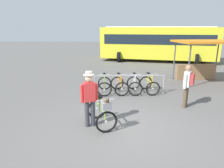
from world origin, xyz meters
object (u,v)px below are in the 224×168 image
racked_bike_white (134,85)px  market_stall (201,57)px  racked_bike_yellow (149,85)px  featured_bicycle (103,112)px  person_with_featured_bike (89,97)px  racked_bike_orange (119,85)px  pedestrian_with_backpack (188,83)px  racked_bike_lime (104,85)px  bus_distant (157,42)px

racked_bike_white → market_stall: size_ratio=0.32×
racked_bike_yellow → featured_bicycle: (-1.93, -3.48, 0.12)m
racked_bike_yellow → market_stall: (3.16, 2.19, 1.03)m
racked_bike_white → market_stall: (3.86, 2.25, 1.03)m
person_with_featured_bike → market_stall: size_ratio=0.51×
racked_bike_orange → pedestrian_with_backpack: (2.53, -1.68, 0.57)m
racked_bike_orange → racked_bike_white: 0.70m
pedestrian_with_backpack → market_stall: 4.49m
racked_bike_white → market_stall: bearing=30.2°
pedestrian_with_backpack → racked_bike_white: bearing=136.6°
pedestrian_with_backpack → market_stall: bearing=63.1°
racked_bike_white → featured_bicycle: 3.65m
person_with_featured_bike → market_stall: 7.87m
racked_bike_lime → racked_bike_white: same height
racked_bike_orange → pedestrian_with_backpack: bearing=-33.6°
pedestrian_with_backpack → featured_bicycle: bearing=-151.1°
racked_bike_yellow → bus_distant: bus_distant is taller
pedestrian_with_backpack → racked_bike_yellow: bearing=122.4°
racked_bike_orange → racked_bike_white: (0.70, 0.05, 0.00)m
pedestrian_with_backpack → bus_distant: size_ratio=0.16×
racked_bike_yellow → pedestrian_with_backpack: 2.20m
racked_bike_orange → market_stall: 5.21m
racked_bike_lime → racked_bike_white: 1.40m
racked_bike_orange → featured_bicycle: bearing=-99.0°
racked_bike_lime → pedestrian_with_backpack: bearing=-26.7°
person_with_featured_bike → pedestrian_with_backpack: person_with_featured_bike is taller
racked_bike_white → market_stall: 4.58m
featured_bicycle → pedestrian_with_backpack: bearing=28.9°
racked_bike_white → racked_bike_yellow: 0.70m
pedestrian_with_backpack → bus_distant: (0.91, 11.14, 0.80)m
racked_bike_white → bus_distant: 9.89m
racked_bike_lime → pedestrian_with_backpack: (3.23, -1.63, 0.57)m
featured_bicycle → market_stall: bearing=48.1°
pedestrian_with_backpack → racked_bike_lime: bearing=153.3°
racked_bike_lime → featured_bicycle: featured_bicycle is taller
person_with_featured_bike → market_stall: (5.48, 5.64, 0.45)m
pedestrian_with_backpack → market_stall: market_stall is taller
racked_bike_yellow → person_with_featured_bike: size_ratio=0.70×
bus_distant → person_with_featured_bike: bearing=-108.8°
featured_bicycle → person_with_featured_bike: 0.61m
racked_bike_orange → market_stall: (4.55, 2.30, 1.03)m
featured_bicycle → bus_distant: bus_distant is taller
market_stall → featured_bicycle: bearing=-131.9°
person_with_featured_bike → pedestrian_with_backpack: 3.83m
racked_bike_orange → featured_bicycle: size_ratio=0.97×
featured_bicycle → bus_distant: size_ratio=0.12×
person_with_featured_bike → bus_distant: bus_distant is taller
racked_bike_yellow → pedestrian_with_backpack: (1.14, -1.79, 0.57)m
racked_bike_yellow → market_stall: bearing=34.8°
racked_bike_orange → person_with_featured_bike: 3.51m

